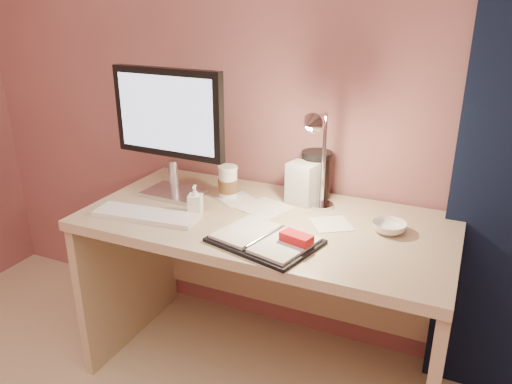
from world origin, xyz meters
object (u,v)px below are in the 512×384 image
at_px(keyboard, 146,215).
at_px(product_box, 302,183).
at_px(coffee_cup, 228,183).
at_px(desk_lamp, 317,153).
at_px(bowl, 389,227).
at_px(planner, 268,240).
at_px(dark_jar, 316,177).
at_px(lotion_bottle, 195,200).
at_px(desk, 272,261).
at_px(monitor, 170,122).

xyz_separation_m(keyboard, product_box, (0.50, 0.38, 0.08)).
relative_size(coffee_cup, desk_lamp, 0.33).
relative_size(coffee_cup, bowl, 1.11).
xyz_separation_m(planner, desk_lamp, (0.08, 0.27, 0.24)).
relative_size(bowl, product_box, 0.73).
xyz_separation_m(dark_jar, desk_lamp, (0.06, -0.21, 0.17)).
relative_size(keyboard, dark_jar, 2.34).
distance_m(bowl, dark_jar, 0.42).
relative_size(lotion_bottle, product_box, 0.68).
distance_m(lotion_bottle, product_box, 0.44).
relative_size(desk, planner, 3.52).
distance_m(monitor, coffee_cup, 0.34).
height_order(monitor, coffee_cup, monitor).
distance_m(monitor, dark_jar, 0.64).
xyz_separation_m(planner, bowl, (0.36, 0.26, 0.01)).
distance_m(product_box, desk_lamp, 0.23).
distance_m(lotion_bottle, dark_jar, 0.52).
distance_m(keyboard, product_box, 0.63).
bearing_deg(lotion_bottle, monitor, 144.24).
bearing_deg(keyboard, lotion_bottle, 28.65).
bearing_deg(product_box, keyboard, -129.85).
bearing_deg(desk_lamp, monitor, -175.40).
height_order(desk, lotion_bottle, lotion_bottle).
distance_m(coffee_cup, dark_jar, 0.37).
height_order(bowl, dark_jar, dark_jar).
xyz_separation_m(monitor, keyboard, (0.03, -0.24, -0.31)).
height_order(monitor, keyboard, monitor).
height_order(desk, desk_lamp, desk_lamp).
height_order(keyboard, planner, planner).
height_order(bowl, desk_lamp, desk_lamp).
xyz_separation_m(planner, coffee_cup, (-0.32, 0.32, 0.05)).
xyz_separation_m(bowl, product_box, (-0.38, 0.13, 0.07)).
bearing_deg(keyboard, coffee_cup, 52.19).
bearing_deg(bowl, desk, 178.72).
height_order(coffee_cup, product_box, product_box).
bearing_deg(monitor, desk, 4.31).
bearing_deg(product_box, bowl, -6.94).
height_order(lotion_bottle, product_box, product_box).
distance_m(monitor, keyboard, 0.39).
height_order(desk, dark_jar, dark_jar).
height_order(bowl, product_box, product_box).
xyz_separation_m(keyboard, dark_jar, (0.52, 0.47, 0.08)).
bearing_deg(lotion_bottle, desk_lamp, 19.78).
xyz_separation_m(coffee_cup, bowl, (0.68, -0.07, -0.04)).
relative_size(monitor, lotion_bottle, 4.64).
distance_m(desk, coffee_cup, 0.37).
xyz_separation_m(coffee_cup, desk_lamp, (0.39, -0.05, 0.19)).
relative_size(bowl, desk_lamp, 0.30).
bearing_deg(product_box, planner, -75.22).
distance_m(keyboard, planner, 0.51).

